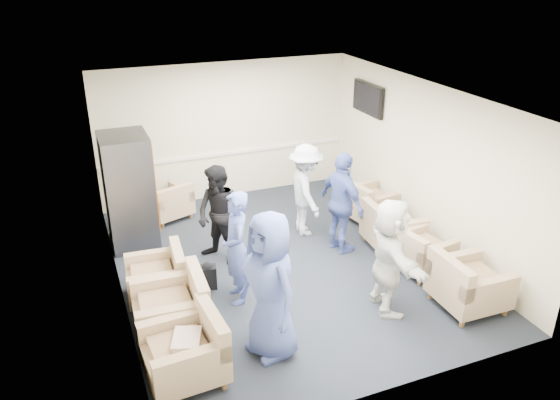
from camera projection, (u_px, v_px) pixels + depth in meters
name	position (u px, v px, depth m)	size (l,w,h in m)	color
floor	(284.00, 264.00, 8.71)	(6.00, 6.00, 0.00)	black
ceiling	(285.00, 96.00, 7.61)	(6.00, 6.00, 0.00)	white
back_wall	(226.00, 131.00, 10.70)	(5.00, 0.02, 2.70)	beige
front_wall	(395.00, 289.00, 5.62)	(5.00, 0.02, 2.70)	beige
left_wall	(112.00, 212.00, 7.31)	(0.02, 6.00, 2.70)	beige
right_wall	(424.00, 164.00, 9.01)	(0.02, 6.00, 2.70)	beige
chair_rail	(227.00, 153.00, 10.87)	(4.98, 0.04, 0.06)	silver
tv	(368.00, 99.00, 10.23)	(0.10, 1.00, 0.58)	black
armchair_left_near	(189.00, 353.00, 6.23)	(0.92, 0.92, 0.70)	#A08567
armchair_left_mid	(175.00, 310.00, 6.97)	(0.94, 0.94, 0.72)	#A08567
armchair_left_far	(160.00, 278.00, 7.73)	(0.86, 0.86, 0.64)	#A08567
armchair_right_near	(466.00, 286.00, 7.49)	(0.89, 0.89, 0.70)	#A08567
armchair_right_midnear	(419.00, 253.00, 8.40)	(0.90, 0.90, 0.62)	#A08567
armchair_right_midfar	(390.00, 229.00, 9.08)	(0.90, 0.90, 0.67)	#A08567
armchair_right_far	(368.00, 204.00, 10.01)	(0.94, 0.94, 0.66)	#A08567
armchair_corner	(169.00, 203.00, 10.11)	(0.96, 0.96, 0.60)	#A08567
vending_machine	(129.00, 191.00, 8.99)	(0.78, 0.91, 1.91)	#515259
backpack	(208.00, 275.00, 8.00)	(0.28, 0.22, 0.43)	black
pillow	(187.00, 341.00, 6.16)	(0.41, 0.31, 0.12)	beige
person_front_left	(270.00, 286.00, 6.42)	(0.92, 0.60, 1.88)	#4355A2
person_mid_left	(236.00, 248.00, 7.49)	(0.60, 0.39, 1.65)	#4355A2
person_back_left	(219.00, 215.00, 8.48)	(0.78, 0.61, 1.60)	black
person_back_right	(306.00, 190.00, 9.37)	(1.05, 0.60, 1.63)	white
person_mid_right	(342.00, 203.00, 8.78)	(1.00, 0.42, 1.70)	#4355A2
person_front_right	(390.00, 256.00, 7.29)	(1.53, 0.49, 1.65)	silver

